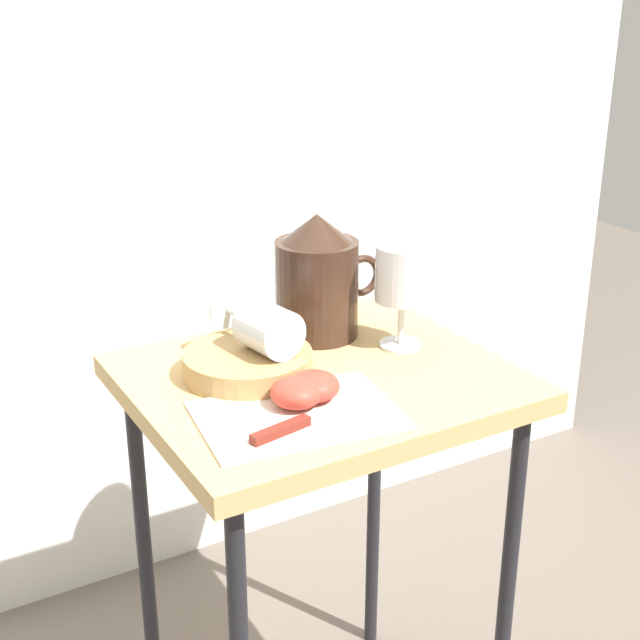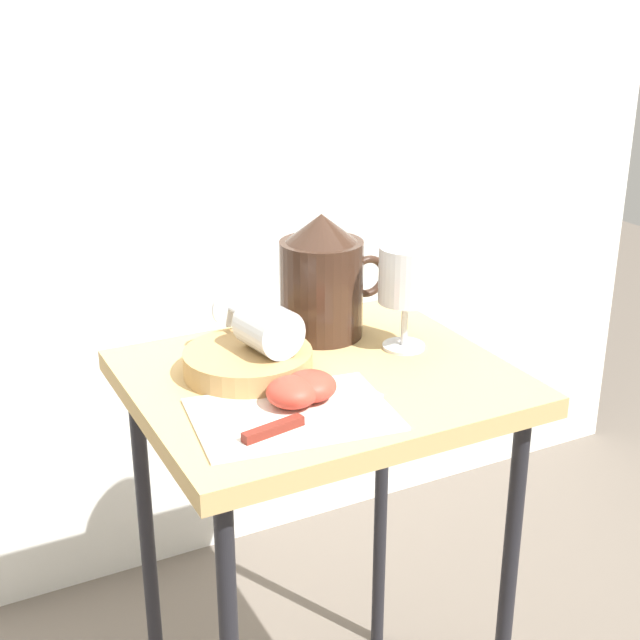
{
  "view_description": "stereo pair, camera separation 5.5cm",
  "coord_description": "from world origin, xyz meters",
  "views": [
    {
      "loc": [
        -0.57,
        -0.98,
        1.22
      ],
      "look_at": [
        0.0,
        0.0,
        0.78
      ],
      "focal_mm": 49.84,
      "sensor_mm": 36.0,
      "label": 1
    },
    {
      "loc": [
        -0.52,
        -1.01,
        1.22
      ],
      "look_at": [
        0.0,
        0.0,
        0.78
      ],
      "focal_mm": 49.84,
      "sensor_mm": 36.0,
      "label": 2
    }
  ],
  "objects": [
    {
      "name": "wine_glass_upright",
      "position": [
        0.15,
        0.02,
        0.8
      ],
      "size": [
        0.08,
        0.08,
        0.16
      ],
      "color": "silver",
      "rests_on": "table"
    },
    {
      "name": "wine_glass_tipped_near",
      "position": [
        -0.07,
        0.03,
        0.77
      ],
      "size": [
        0.09,
        0.15,
        0.07
      ],
      "color": "silver",
      "rests_on": "basket_tray"
    },
    {
      "name": "apple_half_left",
      "position": [
        -0.08,
        -0.08,
        0.72
      ],
      "size": [
        0.07,
        0.07,
        0.04
      ],
      "primitive_type": "ellipsoid",
      "color": "#CC3D2D",
      "rests_on": "linen_napkin"
    },
    {
      "name": "pitcher",
      "position": [
        0.07,
        0.13,
        0.78
      ],
      "size": [
        0.18,
        0.13,
        0.19
      ],
      "color": "#382319",
      "rests_on": "table"
    },
    {
      "name": "table",
      "position": [
        0.0,
        0.0,
        0.62
      ],
      "size": [
        0.52,
        0.44,
        0.7
      ],
      "color": "tan",
      "rests_on": "ground_plane"
    },
    {
      "name": "linen_napkin",
      "position": [
        -0.09,
        -0.1,
        0.7
      ],
      "size": [
        0.27,
        0.21,
        0.0
      ],
      "primitive_type": "cube",
      "rotation": [
        0.0,
        0.0,
        -0.13
      ],
      "color": "silver",
      "rests_on": "table"
    },
    {
      "name": "basket_tray",
      "position": [
        -0.09,
        0.04,
        0.71
      ],
      "size": [
        0.18,
        0.18,
        0.03
      ],
      "primitive_type": "cylinder",
      "color": "tan",
      "rests_on": "table"
    },
    {
      "name": "apple_half_right",
      "position": [
        -0.05,
        -0.07,
        0.72
      ],
      "size": [
        0.07,
        0.07,
        0.04
      ],
      "primitive_type": "ellipsoid",
      "color": "#CC3D2D",
      "rests_on": "linen_napkin"
    },
    {
      "name": "knife",
      "position": [
        -0.1,
        -0.13,
        0.71
      ],
      "size": [
        0.21,
        0.05,
        0.01
      ],
      "color": "silver",
      "rests_on": "linen_napkin"
    },
    {
      "name": "curtain_drape",
      "position": [
        0.0,
        0.64,
        1.04
      ],
      "size": [
        2.4,
        0.03,
        2.08
      ],
      "primitive_type": "cube",
      "color": "white",
      "rests_on": "ground_plane"
    }
  ]
}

